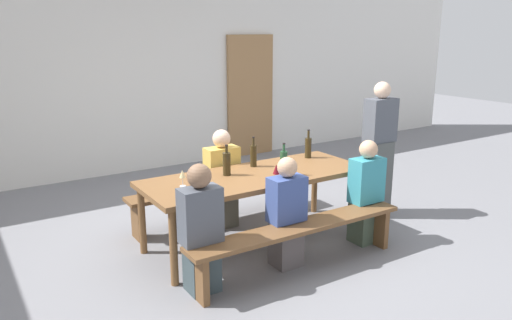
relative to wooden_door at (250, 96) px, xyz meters
The scene contains 19 objects.
ground_plane 3.99m from the wooden_door, 121.03° to the right, with size 24.00×24.00×0.00m, color slate.
back_wall 2.06m from the wooden_door, behind, with size 14.00×0.20×3.20m, color silver.
wooden_door is the anchor object (origin of this frame).
tasting_table 3.87m from the wooden_door, 121.03° to the right, with size 2.35×0.90×0.75m.
bench_near 4.56m from the wooden_door, 116.12° to the right, with size 2.25×0.30×0.45m.
bench_far 3.30m from the wooden_door, 127.89° to the right, with size 2.25×0.30×0.45m.
wine_bottle_0 3.89m from the wooden_door, 125.42° to the right, with size 0.08×0.08×0.32m.
wine_bottle_1 3.56m from the wooden_door, 121.35° to the right, with size 0.07×0.07×0.33m.
wine_bottle_2 3.25m from the wooden_door, 110.07° to the right, with size 0.07×0.07×0.33m.
wine_bottle_3 3.91m from the wooden_door, 116.93° to the right, with size 0.08×0.08×0.34m.
wine_glass_0 4.20m from the wooden_door, 129.52° to the right, with size 0.07×0.07×0.15m.
wine_glass_1 4.30m from the wooden_door, 130.43° to the right, with size 0.06×0.06×0.16m.
wine_glass_2 3.38m from the wooden_door, 115.37° to the right, with size 0.08×0.08×0.14m.
wine_glass_3 4.15m from the wooden_door, 118.44° to the right, with size 0.06×0.06×0.18m.
seated_guest_near_0 4.89m from the wooden_door, 126.80° to the right, with size 0.35×0.24×1.13m.
seated_guest_near_1 4.43m from the wooden_door, 117.49° to the right, with size 0.34×0.24×1.06m.
seated_guest_near_2 4.06m from the wooden_door, 104.55° to the right, with size 0.35×0.24×1.10m.
seated_guest_far_0 3.43m from the wooden_door, 127.27° to the right, with size 0.38×0.24×1.12m.
standing_host 3.40m from the wooden_door, 95.22° to the right, with size 0.38×0.24×1.61m.
Camera 1 is at (-2.64, -4.13, 2.19)m, focal length 35.03 mm.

